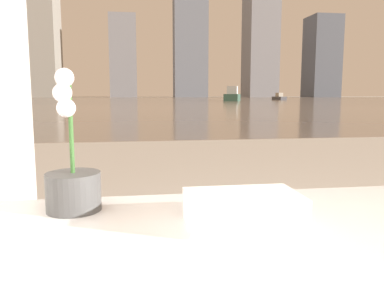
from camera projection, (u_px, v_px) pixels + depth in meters
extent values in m
cylinder|color=#4C4C4C|center=(74.00, 192.00, 1.05)|extent=(0.15, 0.15, 0.11)
cylinder|color=#38662D|center=(71.00, 126.00, 1.02)|extent=(0.01, 0.01, 0.26)
sphere|color=silver|center=(64.00, 77.00, 1.00)|extent=(0.05, 0.05, 0.05)
sphere|color=silver|center=(62.00, 93.00, 1.00)|extent=(0.05, 0.05, 0.05)
sphere|color=silver|center=(66.00, 108.00, 1.00)|extent=(0.05, 0.05, 0.05)
cube|color=white|center=(243.00, 217.00, 0.93)|extent=(0.28, 0.17, 0.04)
cube|color=white|center=(243.00, 201.00, 0.93)|extent=(0.28, 0.17, 0.04)
cube|color=gray|center=(138.00, 100.00, 61.03)|extent=(180.00, 110.00, 0.01)
cube|color=#335647|center=(232.00, 98.00, 50.35)|extent=(3.51, 5.59, 0.93)
cube|color=silver|center=(232.00, 90.00, 50.22)|extent=(1.92, 2.31, 1.06)
cube|color=#4C4C51|center=(279.00, 98.00, 59.27)|extent=(1.37, 3.14, 0.53)
cube|color=#B2A893|center=(279.00, 95.00, 59.19)|extent=(0.88, 1.22, 0.61)
cube|color=slate|center=(123.00, 56.00, 113.74)|extent=(8.00, 7.26, 24.68)
cube|color=slate|center=(260.00, 43.00, 119.53)|extent=(9.43, 10.73, 34.34)
cube|color=#4C515B|center=(322.00, 57.00, 123.21)|extent=(9.39, 10.07, 26.11)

